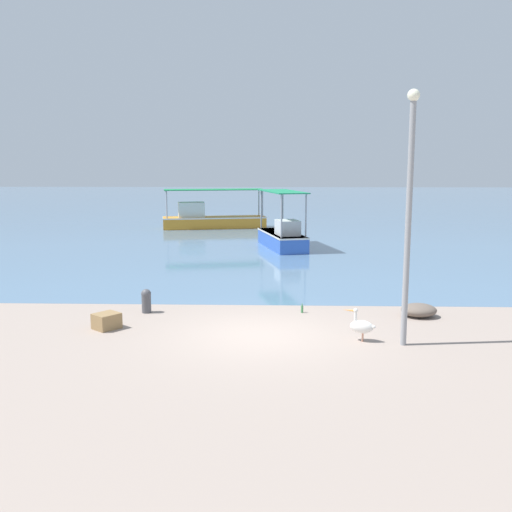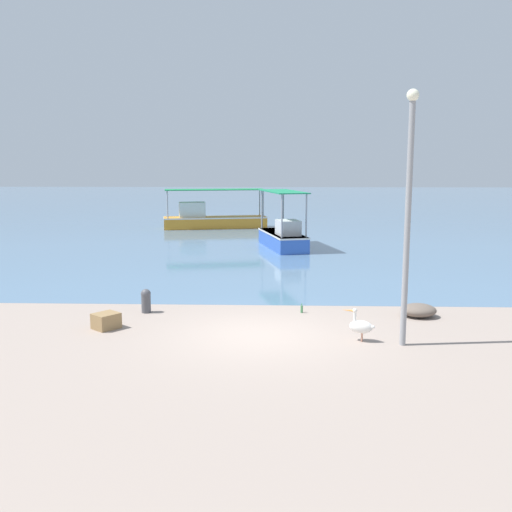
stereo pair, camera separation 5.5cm
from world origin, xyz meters
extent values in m
plane|color=gray|center=(0.00, 0.00, 0.00)|extent=(120.00, 120.00, 0.00)
cube|color=slate|center=(0.00, 48.00, 0.00)|extent=(110.00, 90.00, 0.00)
cube|color=blue|center=(0.75, 15.02, 0.39)|extent=(2.54, 4.96, 0.77)
cube|color=silver|center=(0.75, 15.02, 0.73)|extent=(2.59, 5.01, 0.08)
cylinder|color=#99999E|center=(-0.35, 16.94, 1.80)|extent=(0.08, 0.08, 2.05)
cylinder|color=#99999E|center=(0.81, 17.23, 1.80)|extent=(0.08, 0.08, 2.05)
cylinder|color=#99999E|center=(0.69, 12.82, 1.80)|extent=(0.08, 0.08, 2.05)
cylinder|color=#99999E|center=(1.84, 13.11, 1.80)|extent=(0.08, 0.08, 2.05)
cube|color=#1C7F53|center=(0.75, 15.02, 2.85)|extent=(2.59, 4.79, 0.05)
cube|color=silver|center=(1.01, 13.99, 1.14)|extent=(1.29, 1.50, 0.74)
cube|color=orange|center=(-3.62, 23.96, 0.38)|extent=(6.95, 2.97, 0.75)
cube|color=silver|center=(-3.62, 23.96, 0.71)|extent=(6.99, 3.02, 0.08)
cylinder|color=#99999E|center=(-0.70, 25.28, 1.64)|extent=(0.08, 0.08, 1.77)
cylinder|color=#99999E|center=(-0.42, 23.88, 1.64)|extent=(0.08, 0.08, 1.77)
cylinder|color=#99999E|center=(-6.83, 24.04, 1.64)|extent=(0.08, 0.08, 1.77)
cylinder|color=#99999E|center=(-6.55, 22.64, 1.64)|extent=(0.08, 0.08, 1.77)
cube|color=#187A40|center=(-3.62, 23.96, 2.55)|extent=(6.77, 3.03, 0.05)
cube|color=silver|center=(-5.11, 23.66, 1.25)|extent=(1.89, 1.48, 0.99)
cylinder|color=#E0997A|center=(2.48, -0.50, 0.11)|extent=(0.03, 0.03, 0.22)
cylinder|color=#E0997A|center=(2.51, -0.41, 0.11)|extent=(0.03, 0.03, 0.22)
ellipsoid|color=white|center=(2.46, -0.45, 0.36)|extent=(0.62, 0.44, 0.32)
ellipsoid|color=white|center=(2.70, -0.52, 0.38)|extent=(0.19, 0.16, 0.10)
cylinder|color=white|center=(2.32, -0.40, 0.58)|extent=(0.07, 0.07, 0.26)
sphere|color=white|center=(2.32, -0.40, 0.74)|extent=(0.11, 0.11, 0.11)
cone|color=#E5933F|center=(2.16, -0.35, 0.73)|extent=(0.30, 0.15, 0.06)
cylinder|color=gray|center=(3.40, -0.70, 2.79)|extent=(0.14, 0.14, 5.58)
sphere|color=#EAEACC|center=(3.40, -0.70, 5.69)|extent=(0.28, 0.28, 0.28)
cylinder|color=#47474C|center=(-3.28, 2.04, 0.26)|extent=(0.27, 0.27, 0.51)
sphere|color=#4C4C51|center=(-3.28, 2.04, 0.55)|extent=(0.28, 0.28, 0.28)
ellipsoid|color=#67594E|center=(4.40, 1.85, 0.18)|extent=(0.98, 0.84, 0.37)
cube|color=olive|center=(-3.95, 0.40, 0.20)|extent=(0.79, 0.80, 0.40)
cylinder|color=#3F7F4C|center=(1.17, 2.16, 0.10)|extent=(0.07, 0.07, 0.20)
cylinder|color=#3F7F4C|center=(1.17, 2.16, 0.24)|extent=(0.03, 0.03, 0.07)
camera|label=1|loc=(0.36, -13.70, 4.19)|focal=40.00mm
camera|label=2|loc=(0.42, -13.70, 4.19)|focal=40.00mm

